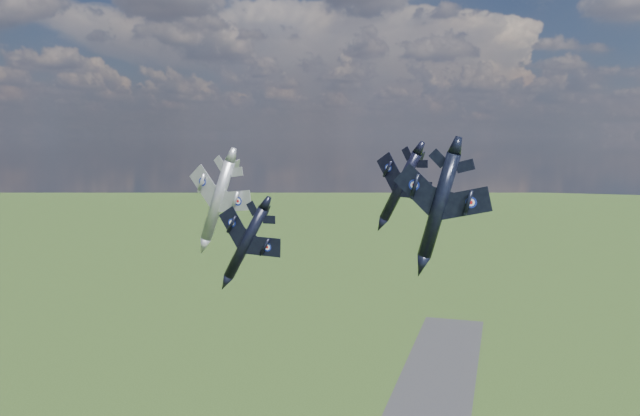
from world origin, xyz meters
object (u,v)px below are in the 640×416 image
(jet_right_navy, at_px, (439,206))
(jet_high_navy, at_px, (400,186))
(jet_lead_navy, at_px, (246,243))
(jet_left_silver, at_px, (218,200))

(jet_right_navy, bearing_deg, jet_high_navy, 115.28)
(jet_lead_navy, xyz_separation_m, jet_high_navy, (14.84, 15.19, 5.50))
(jet_left_silver, bearing_deg, jet_high_navy, 33.75)
(jet_right_navy, xyz_separation_m, jet_left_silver, (-28.54, 13.25, -1.69))
(jet_lead_navy, height_order, jet_high_navy, jet_high_navy)
(jet_lead_navy, xyz_separation_m, jet_left_silver, (-6.57, 6.57, 3.93))
(jet_high_navy, bearing_deg, jet_lead_navy, -110.76)
(jet_lead_navy, distance_m, jet_high_navy, 21.94)
(jet_lead_navy, height_order, jet_left_silver, jet_left_silver)
(jet_lead_navy, distance_m, jet_right_navy, 23.64)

